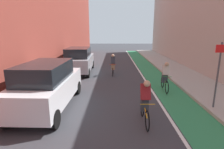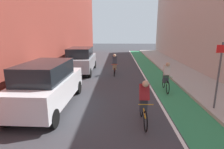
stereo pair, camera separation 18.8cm
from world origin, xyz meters
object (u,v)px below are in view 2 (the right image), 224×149
parked_suv_silver (81,60)px  cyclist_trailing (166,76)px  street_sign_post (219,70)px  parked_suv_white (48,84)px  cyclist_far (115,64)px  cyclist_mid (144,102)px

parked_suv_silver → cyclist_trailing: (5.58, -4.41, -0.17)m
parked_suv_silver → street_sign_post: 9.87m
street_sign_post → parked_suv_white: bearing=178.3°
street_sign_post → cyclist_far: bearing=123.8°
parked_suv_silver → cyclist_mid: bearing=-64.6°
parked_suv_silver → cyclist_trailing: bearing=-38.4°
cyclist_trailing → cyclist_far: 4.64m
parked_suv_white → street_sign_post: street_sign_post is taller
parked_suv_white → cyclist_mid: bearing=-18.2°
cyclist_far → cyclist_mid: bearing=-81.0°
parked_suv_white → parked_suv_silver: bearing=90.0°
cyclist_mid → street_sign_post: bearing=19.3°
parked_suv_white → cyclist_mid: parked_suv_white is taller
parked_suv_white → cyclist_far: size_ratio=2.74×
parked_suv_white → cyclist_far: (2.69, 6.05, -0.17)m
cyclist_far → street_sign_post: 7.58m
cyclist_trailing → cyclist_mid: bearing=-115.1°
parked_suv_white → parked_suv_silver: size_ratio=1.00×
cyclist_trailing → street_sign_post: street_sign_post is taller
cyclist_mid → street_sign_post: size_ratio=0.65×
street_sign_post → cyclist_trailing: bearing=116.4°
cyclist_trailing → cyclist_far: size_ratio=1.02×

